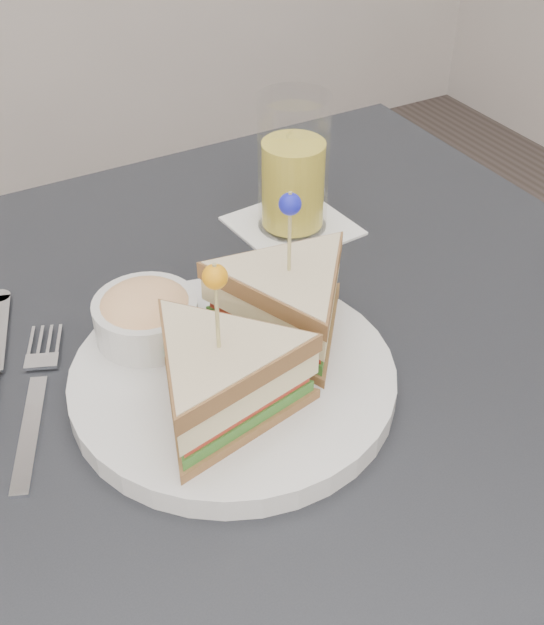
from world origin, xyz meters
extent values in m
cube|color=black|center=(0.00, 0.00, 0.73)|extent=(0.80, 0.80, 0.03)
cylinder|color=black|center=(0.35, 0.35, 0.36)|extent=(0.04, 0.04, 0.72)
cylinder|color=silver|center=(-0.03, -0.01, 0.76)|extent=(0.33, 0.33, 0.02)
cylinder|color=silver|center=(-0.03, -0.01, 0.77)|extent=(0.33, 0.33, 0.00)
cylinder|color=tan|center=(-0.06, -0.04, 0.86)|extent=(0.00, 0.00, 0.08)
sphere|color=orange|center=(-0.06, -0.04, 0.89)|extent=(0.02, 0.02, 0.02)
cylinder|color=tan|center=(0.03, 0.01, 0.86)|extent=(0.00, 0.00, 0.08)
sphere|color=#161AAB|center=(0.03, 0.01, 0.89)|extent=(0.02, 0.02, 0.02)
cylinder|color=silver|center=(-0.08, 0.07, 0.78)|extent=(0.11, 0.11, 0.04)
ellipsoid|color=#E0B772|center=(-0.08, 0.07, 0.80)|extent=(0.10, 0.10, 0.03)
cube|color=silver|center=(-0.19, 0.02, 0.75)|extent=(0.06, 0.12, 0.00)
cube|color=silver|center=(-0.16, 0.10, 0.75)|extent=(0.03, 0.03, 0.00)
cylinder|color=#B4B9BF|center=(-0.17, 0.20, 0.75)|extent=(0.02, 0.02, 0.00)
cube|color=white|center=(0.13, 0.18, 0.75)|extent=(0.12, 0.12, 0.00)
cylinder|color=gold|center=(0.13, 0.18, 0.80)|extent=(0.07, 0.07, 0.09)
cylinder|color=white|center=(0.13, 0.18, 0.82)|extent=(0.08, 0.08, 0.14)
cube|color=white|center=(0.14, 0.19, 0.84)|extent=(0.02, 0.02, 0.02)
cube|color=white|center=(0.12, 0.18, 0.84)|extent=(0.02, 0.02, 0.02)
camera|label=1|loc=(-0.23, -0.42, 1.19)|focal=45.00mm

